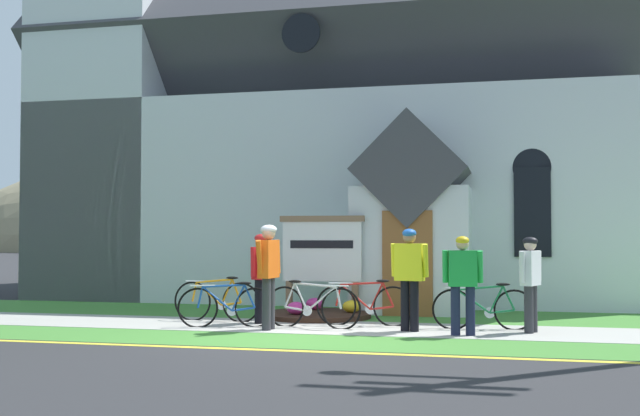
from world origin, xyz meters
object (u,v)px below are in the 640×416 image
cyclist_in_yellow_jersey (530,278)px  cyclist_in_blue_jersey (261,271)px  bicycle_black (312,306)px  bicycle_red (365,304)px  cyclist_in_red_jersey (463,278)px  bicycle_green (217,300)px  cyclist_in_white_jersey (410,271)px  bicycle_blue (484,308)px  church_sign (322,252)px  cyclist_in_green_jersey (269,267)px  bicycle_white (227,306)px

cyclist_in_yellow_jersey → cyclist_in_blue_jersey: cyclist_in_blue_jersey is taller
bicycle_black → bicycle_red: bearing=33.1°
cyclist_in_blue_jersey → cyclist_in_red_jersey: bearing=-14.3°
bicycle_green → bicycle_black: bearing=-17.3°
bicycle_red → cyclist_in_white_jersey: cyclist_in_white_jersey is taller
cyclist_in_red_jersey → cyclist_in_white_jersey: bearing=159.3°
bicycle_red → bicycle_blue: bearing=-2.3°
church_sign → cyclist_in_green_jersey: 2.67m
church_sign → cyclist_in_green_jersey: bearing=-96.8°
bicycle_green → bicycle_red: bearing=-1.4°
bicycle_black → cyclist_in_white_jersey: (1.71, -0.14, 0.63)m
cyclist_in_yellow_jersey → bicycle_black: bearing=-178.0°
cyclist_in_blue_jersey → bicycle_green: bearing=170.3°
cyclist_in_red_jersey → cyclist_in_yellow_jersey: cyclist_in_red_jersey is taller
cyclist_in_red_jersey → cyclist_in_white_jersey: 0.96m
bicycle_blue → bicycle_red: size_ratio=0.99×
bicycle_red → cyclist_in_green_jersey: bearing=-145.4°
bicycle_red → bicycle_white: (-2.32, -0.76, -0.01)m
bicycle_blue → cyclist_in_yellow_jersey: cyclist_in_yellow_jersey is taller
bicycle_red → bicycle_black: bearing=-146.9°
bicycle_green → cyclist_in_red_jersey: bearing=-13.4°
cyclist_in_white_jersey → cyclist_in_yellow_jersey: cyclist_in_white_jersey is taller
cyclist_in_green_jersey → bicycle_blue: bearing=14.8°
bicycle_black → cyclist_in_red_jersey: (2.60, -0.48, 0.54)m
bicycle_white → cyclist_in_yellow_jersey: cyclist_in_yellow_jersey is taller
cyclist_in_white_jersey → cyclist_in_blue_jersey: cyclist_in_white_jersey is taller
bicycle_black → cyclist_in_yellow_jersey: cyclist_in_yellow_jersey is taller
church_sign → bicycle_red: 2.19m
bicycle_red → cyclist_in_blue_jersey: bearing=-177.4°
bicycle_blue → cyclist_in_white_jersey: size_ratio=1.01×
cyclist_in_green_jersey → bicycle_black: bearing=36.4°
bicycle_red → cyclist_in_blue_jersey: 1.99m
cyclist_in_white_jersey → church_sign: bearing=131.5°
cyclist_in_green_jersey → bicycle_green: bearing=140.9°
cyclist_in_green_jersey → cyclist_in_yellow_jersey: size_ratio=1.13×
cyclist_in_white_jersey → bicycle_blue: bearing=26.7°
bicycle_white → cyclist_in_blue_jersey: bearing=58.6°
bicycle_white → cyclist_in_yellow_jersey: size_ratio=1.04×
cyclist_in_yellow_jersey → cyclist_in_green_jersey: bearing=-172.0°
bicycle_green → cyclist_in_red_jersey: cyclist_in_red_jersey is taller
church_sign → cyclist_in_blue_jersey: church_sign is taller
bicycle_white → cyclist_in_green_jersey: (0.84, -0.26, 0.70)m
bicycle_white → cyclist_in_green_jersey: cyclist_in_green_jersey is taller
cyclist_in_white_jersey → cyclist_in_yellow_jersey: size_ratio=1.09×
bicycle_red → bicycle_white: size_ratio=1.07×
bicycle_blue → cyclist_in_white_jersey: cyclist_in_white_jersey is taller
bicycle_blue → church_sign: bearing=152.3°
church_sign → cyclist_in_blue_jersey: 1.89m
church_sign → cyclist_in_yellow_jersey: church_sign is taller
cyclist_in_red_jersey → cyclist_in_green_jersey: 3.25m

